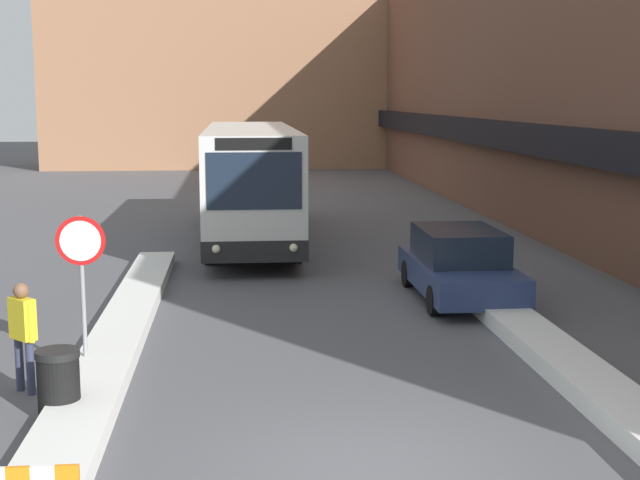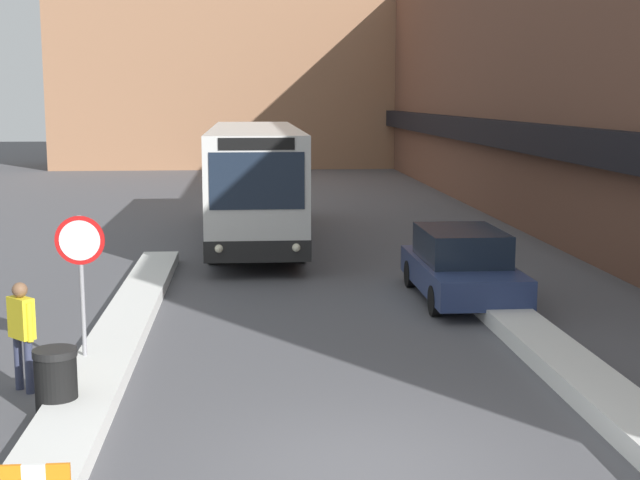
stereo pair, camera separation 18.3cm
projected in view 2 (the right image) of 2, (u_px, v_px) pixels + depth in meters
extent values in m
plane|color=#515156|center=(366.00, 473.00, 10.22)|extent=(160.00, 160.00, 0.00)
cube|color=brown|center=(545.00, 72.00, 33.81)|extent=(5.00, 60.00, 10.48)
cube|color=black|center=(472.00, 130.00, 33.93)|extent=(0.50, 60.00, 0.90)
cube|color=#996B4C|center=(267.00, 22.00, 55.70)|extent=(26.00, 8.00, 17.84)
cube|color=silver|center=(115.00, 343.00, 15.13)|extent=(0.90, 16.76, 0.27)
cube|color=silver|center=(559.00, 359.00, 14.18)|extent=(0.90, 15.32, 0.31)
cube|color=silver|center=(255.00, 177.00, 26.67)|extent=(2.51, 12.20, 2.96)
cube|color=black|center=(255.00, 217.00, 26.86)|extent=(2.53, 12.22, 0.52)
cube|color=#192333|center=(255.00, 163.00, 26.60)|extent=(2.54, 11.22, 0.81)
cube|color=#192333|center=(257.00, 181.00, 20.58)|extent=(2.21, 0.03, 1.33)
cube|color=black|center=(257.00, 144.00, 20.45)|extent=(1.76, 0.03, 0.28)
sphere|color=#F2EAC6|center=(219.00, 249.00, 20.75)|extent=(0.20, 0.20, 0.20)
sphere|color=#F2EAC6|center=(296.00, 248.00, 20.90)|extent=(0.20, 0.20, 0.20)
cylinder|color=black|center=(213.00, 244.00, 23.08)|extent=(0.28, 1.01, 1.01)
cylinder|color=black|center=(300.00, 243.00, 23.26)|extent=(0.28, 1.01, 1.01)
cylinder|color=black|center=(221.00, 208.00, 30.52)|extent=(0.28, 1.01, 1.01)
cylinder|color=black|center=(287.00, 208.00, 30.70)|extent=(0.28, 1.01, 1.01)
cube|color=navy|center=(462.00, 275.00, 18.93)|extent=(1.86, 4.39, 0.59)
cube|color=#192333|center=(461.00, 245.00, 18.93)|extent=(1.63, 2.41, 0.68)
cylinder|color=black|center=(519.00, 299.00, 17.69)|extent=(0.20, 0.61, 0.61)
cylinder|color=black|center=(435.00, 301.00, 17.56)|extent=(0.20, 0.61, 0.61)
cylinder|color=black|center=(484.00, 273.00, 20.37)|extent=(0.20, 0.61, 0.61)
cylinder|color=black|center=(410.00, 274.00, 20.23)|extent=(0.20, 0.61, 0.61)
cylinder|color=gray|center=(82.00, 295.00, 13.81)|extent=(0.07, 0.07, 2.48)
cylinder|color=red|center=(80.00, 240.00, 13.65)|extent=(0.76, 0.03, 0.76)
cylinder|color=white|center=(80.00, 240.00, 13.64)|extent=(0.62, 0.02, 0.62)
cylinder|color=#333851|center=(19.00, 363.00, 13.11)|extent=(0.12, 0.12, 0.81)
cylinder|color=#333851|center=(29.00, 367.00, 12.92)|extent=(0.12, 0.12, 0.81)
cube|color=yellow|center=(21.00, 318.00, 12.90)|extent=(0.45, 0.45, 0.60)
sphere|color=brown|center=(20.00, 290.00, 12.84)|extent=(0.22, 0.22, 0.22)
cylinder|color=yellow|center=(13.00, 317.00, 13.05)|extent=(0.09, 0.09, 0.57)
cylinder|color=yellow|center=(30.00, 322.00, 12.77)|extent=(0.09, 0.09, 0.57)
cylinder|color=black|center=(56.00, 387.00, 11.95)|extent=(0.56, 0.56, 0.85)
cylinder|color=black|center=(55.00, 353.00, 11.87)|extent=(0.59, 0.59, 0.10)
cube|color=orange|center=(9.00, 478.00, 8.16)|extent=(0.22, 0.04, 0.24)
cube|color=white|center=(34.00, 477.00, 8.18)|extent=(0.22, 0.04, 0.24)
cube|color=orange|center=(58.00, 476.00, 8.20)|extent=(0.22, 0.04, 0.24)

